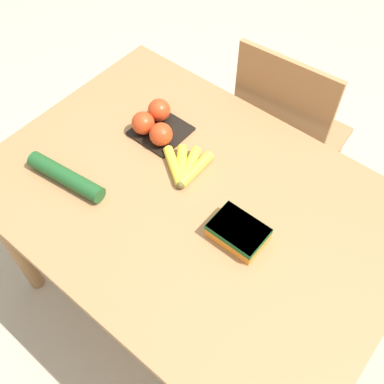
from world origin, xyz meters
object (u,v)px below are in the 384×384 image
banana_bunch (185,167)px  carrot_bag (238,231)px  tomato_pack (156,124)px  cucumber_near (66,177)px  chair (285,138)px

banana_bunch → carrot_bag: 0.29m
tomato_pack → banana_bunch: bearing=-19.6°
carrot_bag → cucumber_near: (-0.53, -0.18, -0.00)m
chair → cucumber_near: 0.95m
banana_bunch → tomato_pack: 0.20m
banana_bunch → cucumber_near: size_ratio=0.60×
banana_bunch → cucumber_near: 0.37m
chair → carrot_bag: chair is taller
cucumber_near → tomato_pack: bearing=77.7°
chair → banana_bunch: size_ratio=5.78×
carrot_bag → cucumber_near: cucumber_near is taller
chair → banana_bunch: 0.65m
carrot_bag → cucumber_near: size_ratio=0.56×
banana_bunch → cucumber_near: cucumber_near is taller
banana_bunch → cucumber_near: (-0.26, -0.27, 0.01)m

